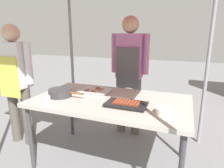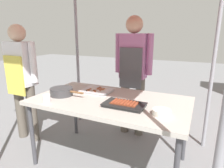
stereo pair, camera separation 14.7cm
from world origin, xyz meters
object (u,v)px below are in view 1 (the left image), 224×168
tray_grilled_sausages (126,104)px  drink_cup_near_edge (47,100)px  stall_table (110,104)px  customer_nearby (16,77)px  tray_meat_skewers (95,91)px  vendor_woman (129,67)px  condiment_bowl (164,111)px  cooking_wok (60,92)px

tray_grilled_sausages → drink_cup_near_edge: drink_cup_near_edge is taller
stall_table → customer_nearby: (-1.25, -0.01, 0.20)m
tray_grilled_sausages → tray_meat_skewers: size_ratio=1.18×
stall_table → vendor_woman: bearing=90.8°
stall_table → condiment_bowl: bearing=-18.0°
tray_meat_skewers → customer_nearby: (-1.00, -0.17, 0.13)m
cooking_wok → vendor_woman: (0.53, 0.85, 0.18)m
vendor_woman → customer_nearby: (-1.24, -0.76, -0.08)m
tray_grilled_sausages → condiment_bowl: 0.36m
tray_meat_skewers → condiment_bowl: 0.88m
tray_grilled_sausages → drink_cup_near_edge: bearing=-161.7°
tray_meat_skewers → drink_cup_near_edge: bearing=-116.0°
cooking_wok → vendor_woman: vendor_woman is taller
tray_grilled_sausages → condiment_bowl: (0.35, -0.05, 0.00)m
tray_grilled_sausages → tray_meat_skewers: tray_grilled_sausages is taller
stall_table → tray_meat_skewers: size_ratio=4.89×
customer_nearby → cooking_wok: bearing=-7.7°
drink_cup_near_edge → customer_nearby: bearing=154.4°
drink_cup_near_edge → cooking_wok: bearing=96.8°
stall_table → tray_grilled_sausages: size_ratio=4.13×
condiment_bowl → drink_cup_near_edge: bearing=-170.0°
cooking_wok → customer_nearby: size_ratio=0.27×
tray_grilled_sausages → vendor_woman: (-0.22, 0.88, 0.20)m
tray_meat_skewers → drink_cup_near_edge: size_ratio=3.70×
stall_table → tray_grilled_sausages: tray_grilled_sausages is taller
cooking_wok → customer_nearby: customer_nearby is taller
vendor_woman → condiment_bowl: bearing=121.9°
condiment_bowl → drink_cup_near_edge: size_ratio=1.79×
cooking_wok → vendor_woman: bearing=58.4°
tray_grilled_sausages → condiment_bowl: condiment_bowl is taller
customer_nearby → tray_grilled_sausages: bearing=-4.7°
drink_cup_near_edge → vendor_woman: bearing=66.1°
condiment_bowl → cooking_wok: bearing=176.2°
stall_table → vendor_woman: size_ratio=0.98×
cooking_wok → vendor_woman: size_ratio=0.25×
drink_cup_near_edge → vendor_woman: size_ratio=0.05×
condiment_bowl → stall_table: bearing=162.0°
stall_table → vendor_woman: (-0.01, 0.74, 0.27)m
condiment_bowl → customer_nearby: bearing=174.7°
tray_grilled_sausages → drink_cup_near_edge: (-0.72, -0.24, 0.02)m
tray_meat_skewers → drink_cup_near_edge: (-0.26, -0.53, 0.03)m
tray_meat_skewers → customer_nearby: size_ratio=0.21×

